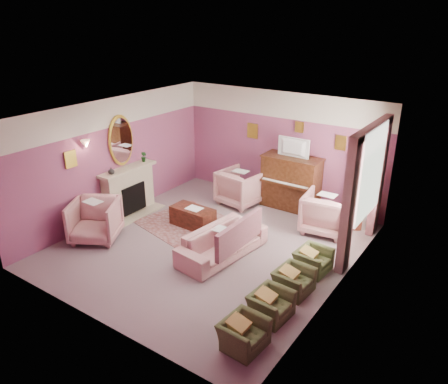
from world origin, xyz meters
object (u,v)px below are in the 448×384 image
Objects in this scene: television at (292,146)px; floral_armchair_front at (95,218)px; coffee_table at (193,217)px; olive_chair_b at (271,301)px; floral_armchair_left at (240,186)px; olive_chair_d at (313,257)px; floral_armchair_right at (326,211)px; olive_chair_a at (244,330)px; olive_chair_c at (294,277)px; side_table at (358,211)px; piano at (291,183)px; sofa at (222,237)px.

television is 0.81× the size of floral_armchair_front.
television reaches higher than floral_armchair_front.
olive_chair_b is (3.03, -1.83, 0.06)m from coffee_table.
coffee_table is (-1.36, -2.15, -1.38)m from television.
television reaches higher than floral_armchair_left.
floral_armchair_right is at bearing 105.01° from olive_chair_d.
olive_chair_a is 2.46m from olive_chair_d.
olive_chair_b is 1.00× the size of olive_chair_d.
olive_chair_c is (2.82, -2.69, -0.21)m from floral_armchair_left.
coffee_table is at bearing 176.44° from olive_chair_d.
television is 4.79m from floral_armchair_front.
side_table is (0.06, 2.35, 0.06)m from olive_chair_d.
floral_armchair_right is (1.23, -0.69, -1.10)m from television.
floral_armchair_front is 1.42× the size of side_table.
piano reaches higher than olive_chair_b.
olive_chair_b is (1.67, -3.98, -1.31)m from television.
floral_armchair_right is at bearing 59.15° from sofa.
floral_armchair_front is 4.41m from olive_chair_c.
olive_chair_b is at bearing -33.40° from sofa.
floral_armchair_front is 1.48× the size of olive_chair_c.
coffee_table is 1.01× the size of floral_armchair_front.
piano is 1.40× the size of coffee_table.
floral_armchair_right is 3.33m from olive_chair_b.
piano is 2.00× the size of side_table.
olive_chair_d is at bearing -3.56° from coffee_table.
sofa is at bearing -120.85° from floral_armchair_right.
floral_armchair_front is 1.48× the size of olive_chair_b.
piano reaches higher than olive_chair_c.
television reaches higher than side_table.
floral_armchair_front is at bearing -171.35° from olive_chair_c.
floral_armchair_right is (2.59, 1.46, 0.27)m from coffee_table.
sofa is at bearing -163.85° from olive_chair_d.
piano is 0.95m from television.
olive_chair_c is at bearing 90.00° from olive_chair_a.
piano is at bearing 117.54° from olive_chair_c.
piano is at bearing 55.29° from floral_armchair_front.
side_table is at bearing 88.83° from olive_chair_c.
floral_armchair_left reaches higher than coffee_table.
floral_armchair_front is at bearing -141.29° from floral_armchair_right.
olive_chair_b is at bearing -31.11° from coffee_table.
olive_chair_a is at bearing -90.00° from olive_chair_c.
sofa is 2.02× the size of floral_armchair_front.
side_table reaches higher than olive_chair_c.
olive_chair_d is at bearing 90.00° from olive_chair_a.
television is at bearing -179.67° from side_table.
floral_armchair_left is 2.93m from side_table.
olive_chair_d is at bearing 90.00° from olive_chair_c.
piano is 1.75× the size of television.
floral_armchair_left reaches higher than olive_chair_b.
coffee_table is 4.02m from olive_chair_a.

